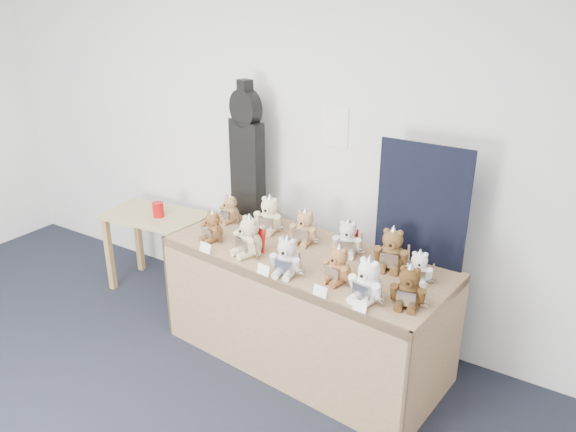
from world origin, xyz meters
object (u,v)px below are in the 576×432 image
Objects in this scene: guitar_case at (247,152)px; display_table at (298,282)px; red_cup at (158,210)px; teddy_back_centre_left at (305,228)px; teddy_front_left at (249,237)px; teddy_front_far_right at (368,282)px; teddy_front_far_left at (213,227)px; teddy_back_far_left at (230,210)px; teddy_back_left at (269,216)px; teddy_back_centre_right at (348,239)px; teddy_back_right at (392,250)px; teddy_back_end at (419,268)px; teddy_front_centre at (287,258)px; teddy_front_right at (338,266)px; side_table at (157,227)px; teddy_front_end at (409,288)px.

display_table is at bearing -15.87° from guitar_case.
red_cup is 1.41m from teddy_back_centre_left.
teddy_front_far_right is at bearing 11.97° from teddy_front_left.
teddy_back_far_left is (-0.11, 0.34, -0.00)m from teddy_front_far_left.
red_cup is 1.10m from teddy_back_left.
teddy_front_left is 0.65m from teddy_back_centre_right.
teddy_back_right is at bearing 25.67° from display_table.
red_cup is (-1.50, 0.23, 0.12)m from display_table.
teddy_back_centre_left is at bearing -13.84° from teddy_back_left.
teddy_front_far_left is (0.84, -0.30, 0.15)m from red_cup.
guitar_case is 0.79m from teddy_front_left.
teddy_back_centre_left is 1.19× the size of teddy_back_end.
teddy_back_centre_right is (0.23, 0.24, 0.28)m from display_table.
teddy_back_right is at bearing 39.62° from teddy_front_left.
guitar_case is 3.75× the size of teddy_front_centre.
teddy_front_far_left is 0.35m from teddy_front_left.
display_table is 0.71m from teddy_front_far_right.
display_table is 6.64× the size of teddy_back_right.
red_cup is 0.51× the size of teddy_front_far_left.
red_cup is at bearing 176.51° from display_table.
teddy_back_centre_left is (-0.46, 0.37, 0.00)m from teddy_front_right.
teddy_back_left is at bearing -6.22° from side_table.
display_table is 0.67m from teddy_back_right.
teddy_back_left is 1.20m from teddy_back_end.
teddy_front_centre is at bearing -24.80° from guitar_case.
teddy_front_end is 1.01× the size of teddy_back_centre_left.
teddy_back_right reaches higher than teddy_front_far_right.
teddy_front_centre is 1.06× the size of teddy_front_right.
teddy_front_far_right is (1.26, -0.16, 0.02)m from teddy_front_far_left.
teddy_back_centre_left is at bearing 145.92° from teddy_front_end.
teddy_back_right is at bearing 114.45° from teddy_front_end.
teddy_front_centre is 0.80m from teddy_back_end.
teddy_back_centre_left is 0.89× the size of teddy_back_right.
side_table is 3.00× the size of teddy_back_left.
teddy_front_far_right is at bearing -6.91° from teddy_back_far_left.
guitar_case is 3.83× the size of teddy_back_centre_left.
teddy_front_centre is 0.49m from teddy_back_centre_right.
red_cup is 0.75m from teddy_back_far_left.
teddy_back_centre_right is 1.17× the size of teddy_back_end.
red_cup is at bearing -28.25° from side_table.
guitar_case is at bearing 15.25° from red_cup.
teddy_back_left reaches higher than teddy_front_far_left.
teddy_front_end is at bearing 28.57° from teddy_front_far_right.
display_table is at bearing -41.37° from teddy_back_left.
teddy_back_end is (2.27, -0.11, 0.14)m from red_cup.
teddy_front_left is 1.03× the size of teddy_front_far_right.
teddy_back_right reaches higher than red_cup.
teddy_front_left is at bearing 173.81° from teddy_back_end.
teddy_front_right reaches higher than teddy_front_far_left.
teddy_back_far_left is (-1.00, 0.02, -0.01)m from teddy_back_centre_right.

